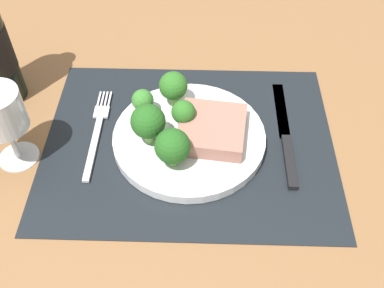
{
  "coord_description": "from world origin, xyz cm",
  "views": [
    {
      "loc": [
        1.81,
        -47.07,
        53.05
      ],
      "look_at": [
        0.5,
        -1.96,
        1.9
      ],
      "focal_mm": 42.33,
      "sensor_mm": 36.0,
      "label": 1
    }
  ],
  "objects_px": {
    "steak": "(212,128)",
    "knife": "(286,140)",
    "plate": "(189,138)",
    "wine_glass": "(1,115)",
    "fork": "(97,132)"
  },
  "relations": [
    {
      "from": "steak",
      "to": "wine_glass",
      "type": "distance_m",
      "value": 0.3
    },
    {
      "from": "plate",
      "to": "steak",
      "type": "distance_m",
      "value": 0.04
    },
    {
      "from": "plate",
      "to": "knife",
      "type": "bearing_deg",
      "value": 2.01
    },
    {
      "from": "steak",
      "to": "knife",
      "type": "distance_m",
      "value": 0.12
    },
    {
      "from": "plate",
      "to": "wine_glass",
      "type": "height_order",
      "value": "wine_glass"
    },
    {
      "from": "plate",
      "to": "wine_glass",
      "type": "bearing_deg",
      "value": -171.77
    },
    {
      "from": "fork",
      "to": "wine_glass",
      "type": "xyz_separation_m",
      "value": [
        -0.11,
        -0.05,
        0.09
      ]
    },
    {
      "from": "steak",
      "to": "fork",
      "type": "xyz_separation_m",
      "value": [
        -0.18,
        0.01,
        -0.03
      ]
    },
    {
      "from": "steak",
      "to": "fork",
      "type": "relative_size",
      "value": 0.53
    },
    {
      "from": "steak",
      "to": "wine_glass",
      "type": "height_order",
      "value": "wine_glass"
    },
    {
      "from": "plate",
      "to": "knife",
      "type": "height_order",
      "value": "plate"
    },
    {
      "from": "fork",
      "to": "steak",
      "type": "bearing_deg",
      "value": -1.22
    },
    {
      "from": "fork",
      "to": "knife",
      "type": "relative_size",
      "value": 0.83
    },
    {
      "from": "plate",
      "to": "steak",
      "type": "relative_size",
      "value": 2.33
    },
    {
      "from": "knife",
      "to": "wine_glass",
      "type": "bearing_deg",
      "value": -175.59
    }
  ]
}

